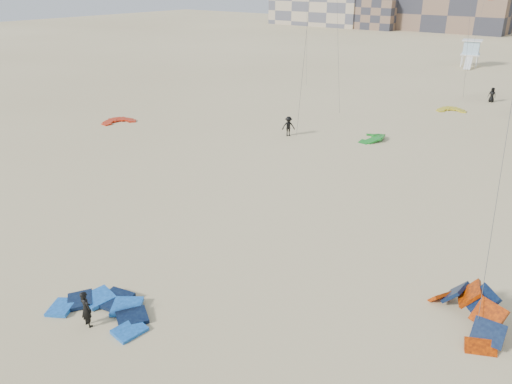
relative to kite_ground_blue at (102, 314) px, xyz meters
The scene contains 12 objects.
ground 3.42m from the kite_ground_blue, 54.13° to the left, with size 320.00×320.00×0.00m, color beige.
kite_ground_blue is the anchor object (origin of this frame).
kite_ground_orange 16.20m from the kite_ground_blue, 35.43° to the left, with size 4.25×3.36×2.65m, color #EA4500, non-canonical shape.
kite_ground_red 33.04m from the kite_ground_blue, 140.61° to the left, with size 3.08×3.26×0.52m, color #E53F0E, non-canonical shape.
kite_ground_green 31.80m from the kite_ground_blue, 93.69° to the left, with size 3.16×3.29×0.84m, color #128123, non-canonical shape.
kite_ground_yellow 47.01m from the kite_ground_blue, 89.50° to the left, with size 2.86×2.99×0.55m, color gold, non-canonical shape.
kitesurfer_main 1.23m from the kite_ground_blue, 77.17° to the right, with size 0.64×0.42×1.74m, color black.
kitesurfer_c 29.21m from the kite_ground_blue, 107.56° to the left, with size 1.22×0.70×1.89m, color black.
kitesurfer_e 54.50m from the kite_ground_blue, 87.07° to the left, with size 0.86×0.56×1.77m, color black.
lifeguard_tower_far 79.98m from the kite_ground_blue, 95.19° to the left, with size 3.64×6.24×4.33m.
condo_west_a 149.33m from the kite_ground_blue, 117.12° to the left, with size 30.00×15.00×14.00m, color tan.
condo_fill_left 139.36m from the kite_ground_blue, 110.16° to the left, with size 12.00×10.00×8.00m, color brown.
Camera 1 is at (14.81, -13.13, 14.04)m, focal length 35.00 mm.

